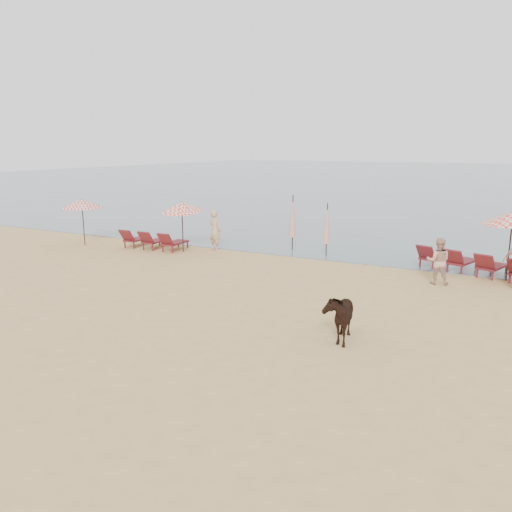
{
  "coord_description": "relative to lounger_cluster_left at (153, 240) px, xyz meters",
  "views": [
    {
      "loc": [
        7.63,
        -9.9,
        4.79
      ],
      "look_at": [
        0.0,
        5.0,
        1.1
      ],
      "focal_mm": 35.0,
      "sensor_mm": 36.0,
      "label": 1
    }
  ],
  "objects": [
    {
      "name": "cow",
      "position": [
        11.41,
        -6.98,
        0.21
      ],
      "size": [
        1.03,
        1.65,
        1.29
      ],
      "primitive_type": "imported",
      "rotation": [
        0.0,
        0.0,
        0.23
      ],
      "color": "black",
      "rests_on": "ground"
    },
    {
      "name": "umbrella_open_left_a",
      "position": [
        -3.69,
        -0.72,
        1.61
      ],
      "size": [
        2.0,
        2.0,
        2.28
      ],
      "rotation": [
        0.0,
        0.0,
        0.37
      ],
      "color": "black",
      "rests_on": "ground"
    },
    {
      "name": "umbrella_open_left_b",
      "position": [
        1.61,
        0.17,
        1.64
      ],
      "size": [
        1.89,
        1.92,
        2.41
      ],
      "rotation": [
        0.0,
        0.0,
        -0.15
      ],
      "color": "black",
      "rests_on": "ground"
    },
    {
      "name": "lounger_cluster_right",
      "position": [
        13.98,
        1.75,
        0.02
      ],
      "size": [
        4.48,
        3.0,
        0.66
      ],
      "rotation": [
        0.0,
        0.0,
        -0.33
      ],
      "color": "maroon",
      "rests_on": "ground"
    },
    {
      "name": "beachgoer_right_a",
      "position": [
        12.91,
        -0.34,
        0.39
      ],
      "size": [
        0.89,
        0.74,
        1.66
      ],
      "primitive_type": "imported",
      "rotation": [
        0.0,
        0.0,
        3.29
      ],
      "color": "tan",
      "rests_on": "ground"
    },
    {
      "name": "sea",
      "position": [
        7.36,
        71.39,
        -0.44
      ],
      "size": [
        160.0,
        140.0,
        0.06
      ],
      "primitive_type": "cube",
      "color": "#51606B",
      "rests_on": "ground"
    },
    {
      "name": "lounger_cluster_left",
      "position": [
        0.0,
        0.0,
        0.0
      ],
      "size": [
        2.92,
        1.77,
        0.63
      ],
      "rotation": [
        0.0,
        0.0,
        0.02
      ],
      "color": "maroon",
      "rests_on": "ground"
    },
    {
      "name": "ground",
      "position": [
        7.36,
        -8.61,
        -0.44
      ],
      "size": [
        120.0,
        120.0,
        0.0
      ],
      "primitive_type": "plane",
      "color": "tan",
      "rests_on": "ground"
    },
    {
      "name": "umbrella_closed_right",
      "position": [
        7.88,
        2.24,
        1.02
      ],
      "size": [
        0.29,
        0.29,
        2.37
      ],
      "rotation": [
        0.0,
        0.0,
        0.39
      ],
      "color": "black",
      "rests_on": "ground"
    },
    {
      "name": "umbrella_closed_left",
      "position": [
        6.03,
        2.72,
        1.16
      ],
      "size": [
        0.32,
        0.32,
        2.6
      ],
      "rotation": [
        0.0,
        0.0,
        0.12
      ],
      "color": "black",
      "rests_on": "ground"
    },
    {
      "name": "beachgoer_left",
      "position": [
        2.81,
        1.07,
        0.52
      ],
      "size": [
        0.8,
        0.63,
        1.92
      ],
      "primitive_type": "imported",
      "rotation": [
        0.0,
        0.0,
        2.87
      ],
      "color": "tan",
      "rests_on": "ground"
    }
  ]
}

